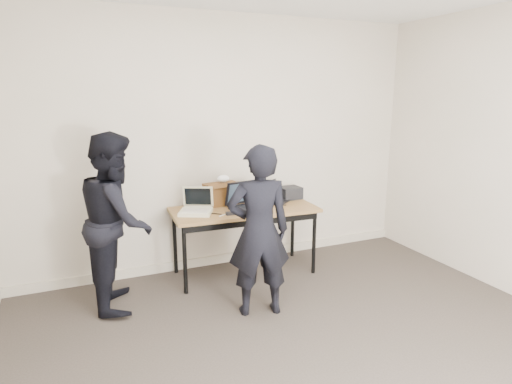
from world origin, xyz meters
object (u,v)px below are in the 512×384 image
laptop_beige (196,208)px  person_observer (117,221)px  desk (245,214)px  laptop_center (246,203)px  laptop_right (275,196)px  person_typist (259,231)px  equipment_box (290,193)px  leather_satchel (221,193)px

laptop_beige → person_observer: 0.80m
desk → laptop_center: 0.12m
laptop_right → person_typist: (-0.62, -0.99, -0.03)m
laptop_beige → equipment_box: size_ratio=1.76×
person_typist → person_observer: (-1.09, 0.66, 0.04)m
equipment_box → person_typist: (-0.82, -1.01, -0.04)m
person_observer → leather_satchel: bearing=-63.0°
desk → equipment_box: size_ratio=6.58×
laptop_right → leather_satchel: leather_satchel is taller
laptop_beige → equipment_box: 1.15m
laptop_center → person_observer: (-1.30, -0.15, 0.01)m
desk → leather_satchel: (-0.18, 0.23, 0.19)m
desk → laptop_center: laptop_center is taller
equipment_box → person_typist: size_ratio=0.16×
desk → leather_satchel: leather_satchel is taller
equipment_box → desk: bearing=-163.1°
laptop_right → desk: bearing=162.9°
desk → leather_satchel: 0.34m
laptop_beige → person_typist: size_ratio=0.27×
laptop_beige → person_typist: (0.31, -0.85, -0.02)m
laptop_beige → laptop_center: (0.52, -0.04, 0.01)m
laptop_right → equipment_box: 0.20m
laptop_center → leather_satchel: 0.31m
person_typist → laptop_right: bearing=-110.5°
laptop_center → person_observer: size_ratio=0.26×
leather_satchel → person_observer: person_observer is taller
person_observer → person_typist: bearing=-113.5°
laptop_right → equipment_box: (0.20, 0.02, 0.02)m
laptop_right → equipment_box: bearing=-33.8°
laptop_beige → leather_satchel: 0.39m
person_typist → laptop_beige: bearing=-58.3°
desk → person_typist: 0.84m
desk → equipment_box: (0.63, 0.19, 0.13)m
equipment_box → laptop_center: bearing=-162.1°
desk → person_typist: (-0.19, -0.82, 0.08)m
desk → laptop_beige: (-0.50, 0.03, 0.11)m
desk → equipment_box: 0.67m
leather_satchel → equipment_box: leather_satchel is taller
laptop_center → equipment_box: (0.61, 0.20, 0.00)m
laptop_center → laptop_right: 0.45m
equipment_box → laptop_right: bearing=-174.8°
desk → laptop_center: size_ratio=3.72×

